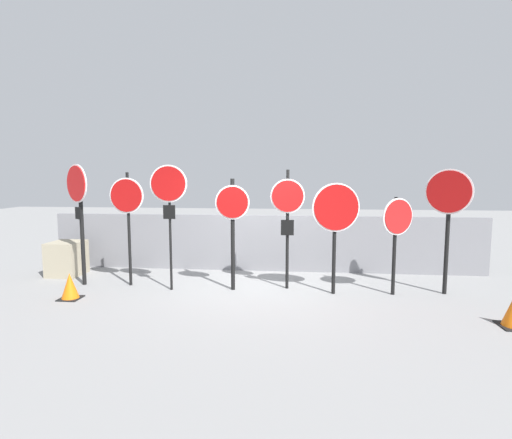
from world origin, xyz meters
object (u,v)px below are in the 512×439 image
at_px(stop_sign_3, 233,216).
at_px(stop_sign_7, 448,206).
at_px(stop_sign_0, 78,200).
at_px(stop_sign_2, 169,194).
at_px(stop_sign_1, 127,205).
at_px(traffic_cone_0, 70,286).
at_px(stop_sign_5, 336,215).
at_px(stop_sign_4, 288,208).
at_px(stop_sign_6, 397,226).
at_px(storage_crate, 67,258).

xyz_separation_m(stop_sign_3, stop_sign_7, (4.23, 0.13, 0.24)).
distance_m(stop_sign_0, stop_sign_3, 3.32).
bearing_deg(stop_sign_2, stop_sign_1, 162.04).
distance_m(stop_sign_0, traffic_cone_0, 1.87).
height_order(stop_sign_7, traffic_cone_0, stop_sign_7).
bearing_deg(stop_sign_5, stop_sign_2, 167.72).
bearing_deg(stop_sign_4, stop_sign_6, -5.86).
bearing_deg(stop_sign_4, traffic_cone_0, -165.18).
distance_m(stop_sign_4, traffic_cone_0, 4.51).
relative_size(stop_sign_0, stop_sign_4, 1.05).
bearing_deg(stop_sign_4, stop_sign_3, -170.01).
relative_size(stop_sign_1, stop_sign_4, 0.98).
height_order(stop_sign_1, storage_crate, stop_sign_1).
bearing_deg(stop_sign_3, stop_sign_6, -7.39).
xyz_separation_m(stop_sign_3, stop_sign_4, (1.11, 0.19, 0.15)).
height_order(stop_sign_4, storage_crate, stop_sign_4).
height_order(stop_sign_3, stop_sign_4, stop_sign_4).
bearing_deg(traffic_cone_0, stop_sign_0, 106.79).
bearing_deg(stop_sign_3, storage_crate, 161.35).
xyz_separation_m(stop_sign_5, stop_sign_6, (1.19, 0.07, -0.19)).
xyz_separation_m(stop_sign_0, stop_sign_1, (1.05, 0.05, -0.09)).
bearing_deg(traffic_cone_0, stop_sign_3, 16.49).
bearing_deg(stop_sign_4, stop_sign_2, -171.83).
height_order(stop_sign_2, stop_sign_5, stop_sign_2).
bearing_deg(stop_sign_6, stop_sign_4, 145.08).
bearing_deg(storage_crate, stop_sign_4, -7.22).
bearing_deg(stop_sign_1, stop_sign_3, -0.59).
bearing_deg(stop_sign_7, stop_sign_1, -147.66).
bearing_deg(stop_sign_4, stop_sign_5, -16.94).
relative_size(stop_sign_3, stop_sign_4, 0.93).
bearing_deg(traffic_cone_0, stop_sign_2, 23.19).
relative_size(stop_sign_0, stop_sign_2, 1.01).
bearing_deg(stop_sign_1, storage_crate, 160.26).
bearing_deg(stop_sign_0, stop_sign_2, 27.83).
height_order(stop_sign_5, stop_sign_6, stop_sign_5).
bearing_deg(stop_sign_6, stop_sign_0, 150.23).
relative_size(stop_sign_3, stop_sign_7, 0.92).
bearing_deg(traffic_cone_0, storage_crate, 122.33).
bearing_deg(stop_sign_2, traffic_cone_0, -160.45).
height_order(stop_sign_2, stop_sign_6, stop_sign_2).
xyz_separation_m(stop_sign_3, storage_crate, (-4.13, 0.86, -1.14)).
bearing_deg(storage_crate, traffic_cone_0, -57.67).
distance_m(stop_sign_4, storage_crate, 5.43).
height_order(stop_sign_0, stop_sign_7, stop_sign_0).
height_order(stop_sign_1, stop_sign_7, stop_sign_7).
distance_m(stop_sign_1, storage_crate, 2.42).
bearing_deg(storage_crate, stop_sign_2, -19.33).
distance_m(stop_sign_3, storage_crate, 4.37).
distance_m(stop_sign_5, stop_sign_6, 1.20).
bearing_deg(stop_sign_5, traffic_cone_0, 175.81).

